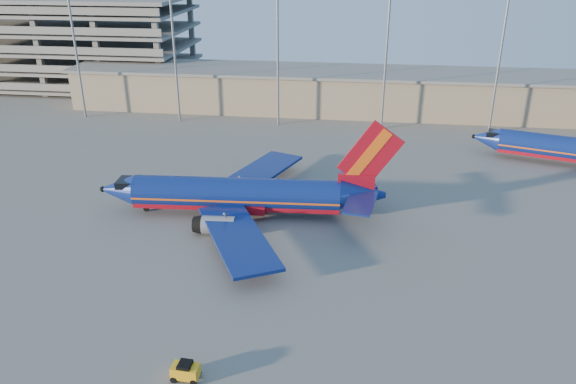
% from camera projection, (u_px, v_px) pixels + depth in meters
% --- Properties ---
extents(ground, '(220.00, 220.00, 0.00)m').
position_uv_depth(ground, '(263.00, 237.00, 68.01)').
color(ground, slate).
rests_on(ground, ground).
extents(terminal_building, '(122.00, 16.00, 8.50)m').
position_uv_depth(terminal_building, '(357.00, 91.00, 117.59)').
color(terminal_building, gray).
rests_on(terminal_building, ground).
extents(parking_garage, '(62.00, 32.00, 21.40)m').
position_uv_depth(parking_garage, '(66.00, 36.00, 137.88)').
color(parking_garage, slate).
rests_on(parking_garage, ground).
extents(light_mast_row, '(101.60, 1.60, 28.65)m').
position_uv_depth(light_mast_row, '(332.00, 34.00, 101.96)').
color(light_mast_row, gray).
rests_on(light_mast_row, ground).
extents(aircraft_main, '(39.02, 37.48, 13.21)m').
position_uv_depth(aircraft_main, '(244.00, 195.00, 72.54)').
color(aircraft_main, navy).
rests_on(aircraft_main, ground).
extents(baggage_tug, '(2.32, 1.48, 1.61)m').
position_uv_depth(baggage_tug, '(185.00, 371.00, 45.50)').
color(baggage_tug, '#FDB016').
rests_on(baggage_tug, ground).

